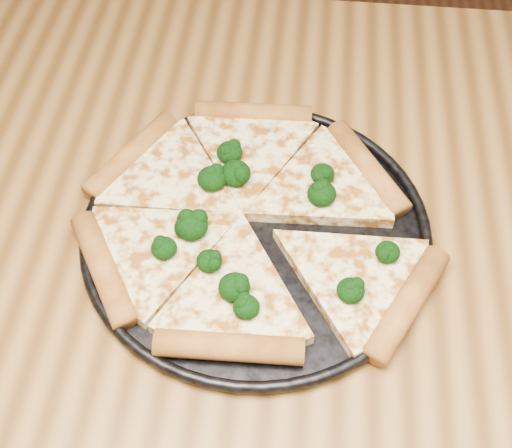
# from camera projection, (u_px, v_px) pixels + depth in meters

# --- Properties ---
(dining_table) EXTENTS (1.20, 0.90, 0.75)m
(dining_table) POSITION_uv_depth(u_px,v_px,m) (291.00, 313.00, 0.74)
(dining_table) COLOR olive
(dining_table) RESTS_ON ground
(pizza_pan) EXTENTS (0.36, 0.36, 0.02)m
(pizza_pan) POSITION_uv_depth(u_px,v_px,m) (256.00, 229.00, 0.68)
(pizza_pan) COLOR black
(pizza_pan) RESTS_ON dining_table
(pizza) EXTENTS (0.38, 0.33, 0.03)m
(pizza) POSITION_uv_depth(u_px,v_px,m) (248.00, 217.00, 0.68)
(pizza) COLOR #FFEC9C
(pizza) RESTS_ON pizza_pan
(broccoli_florets) EXTENTS (0.24, 0.21, 0.02)m
(broccoli_florets) POSITION_uv_depth(u_px,v_px,m) (247.00, 220.00, 0.66)
(broccoli_florets) COLOR black
(broccoli_florets) RESTS_ON pizza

